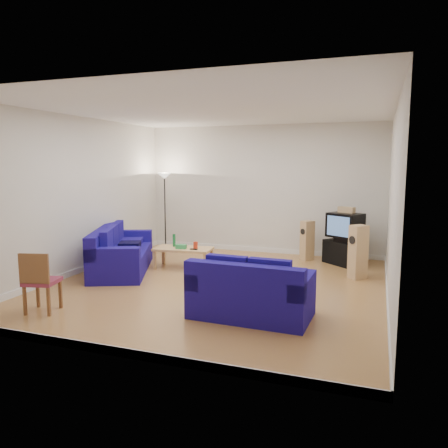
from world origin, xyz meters
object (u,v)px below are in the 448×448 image
(sofa_three_seat, at_px, (119,255))
(coffee_table, at_px, (183,250))
(tv_stand, at_px, (343,253))
(television, at_px, (345,225))
(sofa_loveseat, at_px, (250,296))

(sofa_three_seat, bearing_deg, coffee_table, 97.22)
(coffee_table, distance_m, tv_stand, 3.58)
(sofa_three_seat, relative_size, coffee_table, 1.99)
(sofa_three_seat, relative_size, television, 2.97)
(sofa_loveseat, relative_size, television, 2.06)
(sofa_three_seat, bearing_deg, television, 92.88)
(sofa_loveseat, height_order, tv_stand, sofa_loveseat)
(coffee_table, distance_m, television, 3.61)
(sofa_three_seat, distance_m, sofa_loveseat, 3.82)
(sofa_three_seat, height_order, tv_stand, sofa_three_seat)
(sofa_loveseat, distance_m, tv_stand, 4.10)
(sofa_loveseat, height_order, coffee_table, sofa_loveseat)
(sofa_three_seat, xyz_separation_m, tv_stand, (4.41, 2.20, -0.07))
(sofa_three_seat, distance_m, television, 4.95)
(sofa_loveseat, distance_m, television, 4.10)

